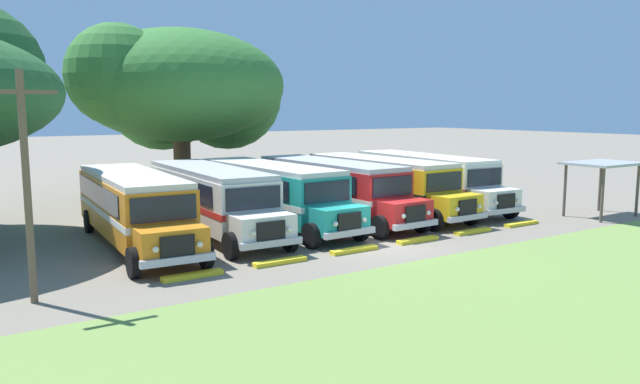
# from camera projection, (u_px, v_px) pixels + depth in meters

# --- Properties ---
(ground_plane) EXTENTS (220.00, 220.00, 0.00)m
(ground_plane) POSITION_uv_depth(u_px,v_px,m) (383.00, 246.00, 23.60)
(ground_plane) COLOR slate
(foreground_grass_strip) EXTENTS (80.00, 10.73, 0.01)m
(foreground_grass_strip) POSITION_uv_depth(u_px,v_px,m) (559.00, 298.00, 17.06)
(foreground_grass_strip) COLOR olive
(foreground_grass_strip) RESTS_ON ground_plane
(parked_bus_slot_0) EXTENTS (3.15, 10.90, 2.82)m
(parked_bus_slot_0) POSITION_uv_depth(u_px,v_px,m) (134.00, 205.00, 23.64)
(parked_bus_slot_0) COLOR orange
(parked_bus_slot_0) RESTS_ON ground_plane
(parked_bus_slot_1) EXTENTS (2.97, 10.88, 2.82)m
(parked_bus_slot_1) POSITION_uv_depth(u_px,v_px,m) (211.00, 196.00, 25.96)
(parked_bus_slot_1) COLOR silver
(parked_bus_slot_1) RESTS_ON ground_plane
(parked_bus_slot_2) EXTENTS (3.08, 10.89, 2.82)m
(parked_bus_slot_2) POSITION_uv_depth(u_px,v_px,m) (272.00, 191.00, 27.51)
(parked_bus_slot_2) COLOR teal
(parked_bus_slot_2) RESTS_ON ground_plane
(parked_bus_slot_3) EXTENTS (3.01, 10.88, 2.82)m
(parked_bus_slot_3) POSITION_uv_depth(u_px,v_px,m) (333.00, 187.00, 29.16)
(parked_bus_slot_3) COLOR red
(parked_bus_slot_3) RESTS_ON ground_plane
(parked_bus_slot_4) EXTENTS (2.96, 10.88, 2.82)m
(parked_bus_slot_4) POSITION_uv_depth(u_px,v_px,m) (382.00, 183.00, 30.83)
(parked_bus_slot_4) COLOR yellow
(parked_bus_slot_4) RESTS_ON ground_plane
(parked_bus_slot_5) EXTENTS (3.15, 10.90, 2.82)m
(parked_bus_slot_5) POSITION_uv_depth(u_px,v_px,m) (426.00, 178.00, 32.85)
(parked_bus_slot_5) COLOR silver
(parked_bus_slot_5) RESTS_ON ground_plane
(curb_wheelstop_0) EXTENTS (2.00, 0.36, 0.15)m
(curb_wheelstop_0) POSITION_uv_depth(u_px,v_px,m) (193.00, 275.00, 19.10)
(curb_wheelstop_0) COLOR yellow
(curb_wheelstop_0) RESTS_ON ground_plane
(curb_wheelstop_1) EXTENTS (2.00, 0.36, 0.15)m
(curb_wheelstop_1) POSITION_uv_depth(u_px,v_px,m) (280.00, 262.00, 20.82)
(curb_wheelstop_1) COLOR yellow
(curb_wheelstop_1) RESTS_ON ground_plane
(curb_wheelstop_2) EXTENTS (2.00, 0.36, 0.15)m
(curb_wheelstop_2) POSITION_uv_depth(u_px,v_px,m) (354.00, 250.00, 22.54)
(curb_wheelstop_2) COLOR yellow
(curb_wheelstop_2) RESTS_ON ground_plane
(curb_wheelstop_3) EXTENTS (2.00, 0.36, 0.15)m
(curb_wheelstop_3) POSITION_uv_depth(u_px,v_px,m) (418.00, 240.00, 24.26)
(curb_wheelstop_3) COLOR yellow
(curb_wheelstop_3) RESTS_ON ground_plane
(curb_wheelstop_4) EXTENTS (2.00, 0.36, 0.15)m
(curb_wheelstop_4) POSITION_uv_depth(u_px,v_px,m) (473.00, 231.00, 25.99)
(curb_wheelstop_4) COLOR yellow
(curb_wheelstop_4) RESTS_ON ground_plane
(curb_wheelstop_5) EXTENTS (2.00, 0.36, 0.15)m
(curb_wheelstop_5) POSITION_uv_depth(u_px,v_px,m) (521.00, 224.00, 27.71)
(curb_wheelstop_5) COLOR yellow
(curb_wheelstop_5) RESTS_ON ground_plane
(broad_shade_tree) EXTENTS (14.38, 13.46, 10.15)m
(broad_shade_tree) POSITION_uv_depth(u_px,v_px,m) (181.00, 89.00, 37.52)
(broad_shade_tree) COLOR brown
(broad_shade_tree) RESTS_ON ground_plane
(utility_pole) EXTENTS (1.80, 0.20, 6.38)m
(utility_pole) POSITION_uv_depth(u_px,v_px,m) (26.00, 180.00, 16.19)
(utility_pole) COLOR brown
(utility_pole) RESTS_ON ground_plane
(waiting_shelter) EXTENTS (3.60, 2.60, 2.72)m
(waiting_shelter) POSITION_uv_depth(u_px,v_px,m) (603.00, 168.00, 29.75)
(waiting_shelter) COLOR brown
(waiting_shelter) RESTS_ON ground_plane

